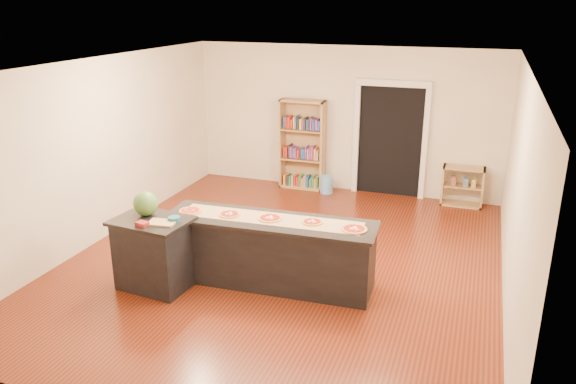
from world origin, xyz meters
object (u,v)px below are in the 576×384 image
(side_counter, at_px, (154,253))
(low_shelf, at_px, (462,186))
(waste_bin, at_px, (326,184))
(kitchen_island, at_px, (270,252))
(bookshelf, at_px, (302,145))
(watermelon, at_px, (146,204))

(side_counter, relative_size, low_shelf, 1.31)
(side_counter, xyz_separation_m, waste_bin, (1.10, 4.40, -0.31))
(kitchen_island, xyz_separation_m, low_shelf, (2.24, 3.97, -0.09))
(bookshelf, xyz_separation_m, waste_bin, (0.55, -0.15, -0.71))
(low_shelf, relative_size, waste_bin, 2.14)
(kitchen_island, relative_size, watermelon, 8.72)
(bookshelf, xyz_separation_m, watermelon, (-0.68, -4.44, 0.23))
(side_counter, distance_m, low_shelf, 5.82)
(waste_bin, height_order, watermelon, watermelon)
(bookshelf, height_order, waste_bin, bookshelf)
(side_counter, relative_size, bookshelf, 0.54)
(bookshelf, distance_m, waste_bin, 0.92)
(bookshelf, distance_m, low_shelf, 3.13)
(waste_bin, xyz_separation_m, watermelon, (-1.24, -4.29, 0.94))
(watermelon, bearing_deg, waste_bin, 73.90)
(bookshelf, xyz_separation_m, low_shelf, (3.09, -0.00, -0.52))
(kitchen_island, height_order, low_shelf, kitchen_island)
(low_shelf, height_order, waste_bin, low_shelf)
(kitchen_island, height_order, side_counter, side_counter)
(bookshelf, height_order, low_shelf, bookshelf)
(side_counter, xyz_separation_m, bookshelf, (0.55, 4.55, 0.40))
(side_counter, distance_m, watermelon, 0.66)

